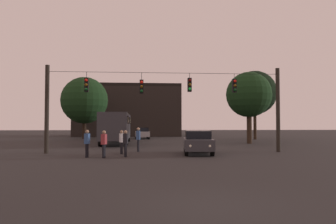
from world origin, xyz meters
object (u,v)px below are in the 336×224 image
pedestrian_crossing_left (138,138)px  pedestrian_trailing (126,142)px  city_bus (116,125)px  pedestrian_crossing_center (104,143)px  pedestrian_near_bus (122,141)px  tree_right_far (255,93)px  pedestrian_crossing_right (87,142)px  tree_left_silhouette (85,100)px  car_near_right (198,142)px  car_far_left (142,133)px  tree_behind_building (249,95)px

pedestrian_crossing_left → pedestrian_trailing: 3.78m
city_bus → pedestrian_crossing_center: bearing=-88.5°
pedestrian_near_bus → pedestrian_trailing: size_ratio=0.98×
pedestrian_near_bus → tree_right_far: bearing=51.4°
pedestrian_crossing_center → pedestrian_crossing_right: size_ratio=0.98×
pedestrian_crossing_left → city_bus: bearing=103.1°
pedestrian_crossing_center → pedestrian_crossing_left: bearing=65.8°
city_bus → pedestrian_crossing_center: city_bus is taller
tree_left_silhouette → pedestrian_near_bus: bearing=-74.7°
city_bus → car_near_right: 13.60m
pedestrian_crossing_right → pedestrian_trailing: pedestrian_crossing_right is taller
pedestrian_crossing_left → tree_right_far: 24.15m
pedestrian_near_bus → pedestrian_trailing: (0.35, -1.88, 0.02)m
pedestrian_near_bus → car_far_left: bearing=86.6°
car_far_left → tree_left_silhouette: 9.04m
pedestrian_crossing_center → tree_left_silhouette: size_ratio=0.19×
car_near_right → tree_right_far: (11.03, 20.37, 5.29)m
car_far_left → pedestrian_crossing_left: pedestrian_crossing_left is taller
car_far_left → pedestrian_near_bus: bearing=-93.4°
pedestrian_crossing_left → tree_right_far: tree_right_far is taller
city_bus → pedestrian_near_bus: 11.86m
tree_left_silhouette → pedestrian_crossing_right: bearing=-79.9°
pedestrian_trailing → pedestrian_crossing_left: bearing=79.1°
tree_left_silhouette → pedestrian_crossing_center: bearing=-77.9°
car_near_right → pedestrian_near_bus: bearing=176.8°
car_near_right → pedestrian_crossing_left: bearing=151.7°
car_far_left → tree_behind_building: bearing=-47.7°
tree_left_silhouette → car_far_left: bearing=-5.6°
pedestrian_crossing_center → tree_behind_building: (13.07, 13.41, 4.07)m
city_bus → tree_right_far: (17.27, 8.33, 4.22)m
pedestrian_crossing_left → pedestrian_near_bus: size_ratio=1.11×
city_bus → pedestrian_crossing_left: size_ratio=6.41×
car_near_right → tree_right_far: 23.76m
pedestrian_crossing_right → car_far_left: bearing=82.6°
pedestrian_crossing_center → pedestrian_trailing: 1.34m
car_far_left → pedestrian_trailing: bearing=-92.4°
car_far_left → tree_behind_building: (10.84, -11.91, 4.17)m
city_bus → pedestrian_trailing: city_bus is taller
car_far_left → tree_right_far: bearing=-10.7°
pedestrian_crossing_left → pedestrian_near_bus: bearing=-120.2°
pedestrian_trailing → city_bus: bearing=96.7°
city_bus → pedestrian_crossing_left: 10.22m
pedestrian_crossing_right → tree_behind_building: size_ratio=0.22×
pedestrian_crossing_center → pedestrian_near_bus: pedestrian_crossing_center is taller
city_bus → tree_left_silhouette: bearing=113.8°
car_near_right → tree_right_far: size_ratio=0.50×
pedestrian_crossing_center → tree_behind_building: bearing=45.7°
pedestrian_crossing_center → pedestrian_trailing: (1.21, 0.57, -0.00)m
city_bus → tree_behind_building: size_ratio=1.51×
pedestrian_crossing_left → pedestrian_near_bus: (-1.07, -1.83, -0.11)m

